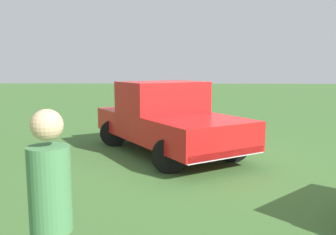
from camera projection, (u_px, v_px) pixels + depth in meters
name	position (u px, v px, depth m)	size (l,w,h in m)	color
ground_plane	(196.00, 160.00, 8.22)	(80.00, 80.00, 0.00)	#3D662D
pickup_truck	(166.00, 116.00, 8.87)	(4.17, 4.93, 1.78)	black
person_bystander	(51.00, 211.00, 2.69)	(0.42, 0.42, 1.83)	#7A6B51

